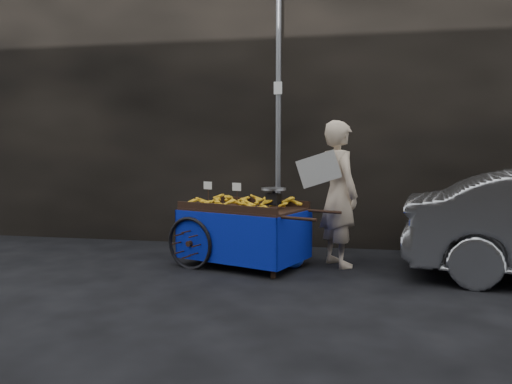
# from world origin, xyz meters

# --- Properties ---
(ground) EXTENTS (80.00, 80.00, 0.00)m
(ground) POSITION_xyz_m (0.00, 0.00, 0.00)
(ground) COLOR black
(ground) RESTS_ON ground
(building_wall) EXTENTS (13.50, 2.00, 5.00)m
(building_wall) POSITION_xyz_m (0.39, 2.60, 2.50)
(building_wall) COLOR black
(building_wall) RESTS_ON ground
(street_pole) EXTENTS (0.12, 0.10, 4.00)m
(street_pole) POSITION_xyz_m (0.30, 1.30, 2.01)
(street_pole) COLOR slate
(street_pole) RESTS_ON ground
(banana_cart) EXTENTS (2.22, 1.55, 1.11)m
(banana_cart) POSITION_xyz_m (-0.03, 0.23, 0.68)
(banana_cart) COLOR black
(banana_cart) RESTS_ON ground
(vendor) EXTENTS (0.92, 0.82, 1.88)m
(vendor) POSITION_xyz_m (1.22, 0.46, 0.94)
(vendor) COLOR beige
(vendor) RESTS_ON ground
(plastic_bag) EXTENTS (0.28, 0.22, 0.25)m
(plastic_bag) POSITION_xyz_m (0.66, 0.18, 0.12)
(plastic_bag) COLOR blue
(plastic_bag) RESTS_ON ground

